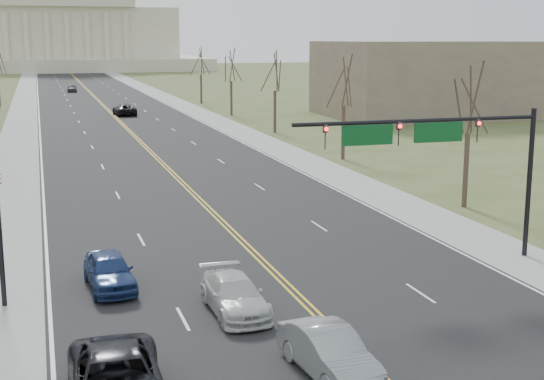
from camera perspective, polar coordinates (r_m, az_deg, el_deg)
road at (r=127.67m, az=-12.76°, el=6.41°), size 20.00×380.00×0.01m
cross_road at (r=26.96m, az=5.61°, el=-11.44°), size 120.00×14.00×0.01m
sidewalk_left at (r=127.32m, az=-18.18°, el=6.12°), size 4.00×380.00×0.03m
sidewalk_right at (r=129.14m, az=-7.42°, el=6.65°), size 4.00×380.00×0.03m
center_line at (r=127.67m, az=-12.76°, el=6.42°), size 0.42×380.00×0.01m
edge_line_left at (r=127.30m, az=-17.19°, el=6.18°), size 0.15×380.00×0.01m
edge_line_right at (r=128.79m, az=-8.39°, el=6.62°), size 0.15×380.00×0.01m
capitol at (r=266.99m, az=-15.36°, el=11.79°), size 90.00×60.00×50.00m
signal_mast at (r=35.21m, az=12.31°, el=3.49°), size 12.12×0.44×7.20m
tree_r_0 at (r=48.20m, az=14.63°, el=6.39°), size 3.74×3.74×8.50m
tree_r_1 at (r=66.01m, az=5.45°, el=7.95°), size 3.74×3.74×8.50m
tree_r_2 at (r=84.81m, az=0.22°, el=8.75°), size 3.74×3.74×8.50m
tree_r_3 at (r=104.05m, az=-3.10°, el=9.22°), size 3.74×3.74×8.50m
tree_r_4 at (r=123.54m, az=-5.39°, el=9.53°), size 3.74×3.74×8.50m
bldg_right_mass at (r=105.49m, az=11.16°, el=8.21°), size 25.00×20.00×10.00m
car_sb_inner_lead at (r=24.31m, az=4.33°, el=-12.08°), size 2.10×4.76×1.52m
car_sb_inner_second at (r=29.47m, az=-2.83°, el=-7.91°), size 2.07×4.85×1.39m
car_sb_outer_second at (r=32.85m, az=-12.16°, el=-5.98°), size 2.11×4.63×1.54m
car_far_nb at (r=106.33m, az=-11.05°, el=5.97°), size 2.99×5.83×1.58m
car_far_sb at (r=155.13m, az=-14.82°, el=7.43°), size 2.08×4.59×1.53m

